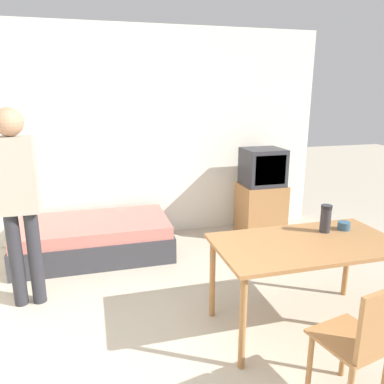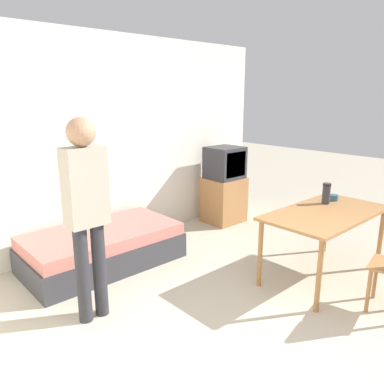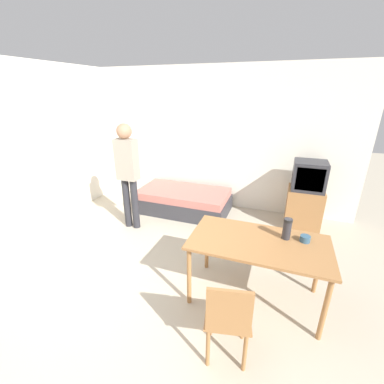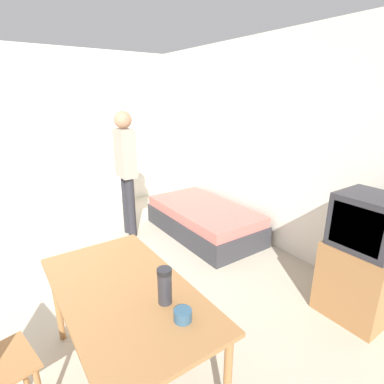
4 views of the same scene
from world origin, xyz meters
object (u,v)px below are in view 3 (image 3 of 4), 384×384
(tv, at_px, (305,197))
(thermos_flask, at_px, (287,228))
(mate_bowl, at_px, (305,239))
(dining_table, at_px, (258,248))
(wooden_chair, at_px, (228,318))
(daybed, at_px, (183,201))
(person_standing, at_px, (128,169))

(tv, relative_size, thermos_flask, 5.01)
(thermos_flask, distance_m, mate_bowl, 0.22)
(dining_table, xyz_separation_m, wooden_chair, (-0.13, -0.85, -0.18))
(daybed, distance_m, person_standing, 1.38)
(daybed, xyz_separation_m, thermos_flask, (1.89, -1.72, 0.67))
(wooden_chair, height_order, person_standing, person_standing)
(tv, relative_size, dining_table, 0.81)
(dining_table, bearing_deg, wooden_chair, -98.72)
(person_standing, relative_size, thermos_flask, 7.54)
(person_standing, bearing_deg, mate_bowl, -16.71)
(thermos_flask, bearing_deg, person_standing, 161.98)
(person_standing, height_order, mate_bowl, person_standing)
(person_standing, bearing_deg, wooden_chair, -40.85)
(tv, distance_m, person_standing, 3.02)
(wooden_chair, bearing_deg, person_standing, 139.15)
(daybed, xyz_separation_m, tv, (2.19, 0.12, 0.35))
(dining_table, height_order, mate_bowl, mate_bowl)
(person_standing, distance_m, mate_bowl, 2.82)
(daybed, bearing_deg, mate_bowl, -39.48)
(daybed, relative_size, dining_table, 1.21)
(daybed, xyz_separation_m, dining_table, (1.63, -1.88, 0.46))
(dining_table, bearing_deg, thermos_flask, 30.88)
(daybed, height_order, person_standing, person_standing)
(daybed, distance_m, mate_bowl, 2.76)
(daybed, xyz_separation_m, mate_bowl, (2.08, -1.72, 0.57))
(wooden_chair, distance_m, thermos_flask, 1.15)
(tv, distance_m, dining_table, 2.08)
(wooden_chair, bearing_deg, daybed, 118.77)
(wooden_chair, relative_size, mate_bowl, 8.23)
(daybed, distance_m, wooden_chair, 3.12)
(person_standing, xyz_separation_m, mate_bowl, (2.69, -0.81, -0.27))
(daybed, relative_size, tv, 1.50)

